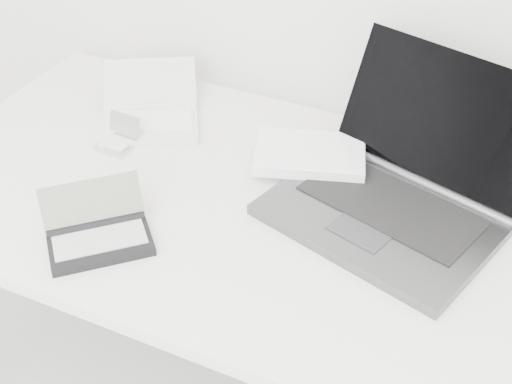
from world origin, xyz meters
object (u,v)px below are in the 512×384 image
at_px(laptop_large, 382,183).
at_px(netbook_open_white, 150,113).
at_px(palmtop_charcoal, 98,234).
at_px(desk, 277,225).

relative_size(laptop_large, netbook_open_white, 1.71).
bearing_deg(netbook_open_white, palmtop_charcoal, -101.18).
xyz_separation_m(laptop_large, palmtop_charcoal, (-0.46, -0.35, -0.03)).
relative_size(netbook_open_white, palmtop_charcoal, 1.50).
height_order(laptop_large, netbook_open_white, laptop_large).
bearing_deg(laptop_large, netbook_open_white, -170.00).
bearing_deg(palmtop_charcoal, netbook_open_white, 65.45).
xyz_separation_m(laptop_large, netbook_open_white, (-0.60, 0.07, -0.03)).
height_order(desk, palmtop_charcoal, palmtop_charcoal).
bearing_deg(laptop_large, palmtop_charcoal, -125.81).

